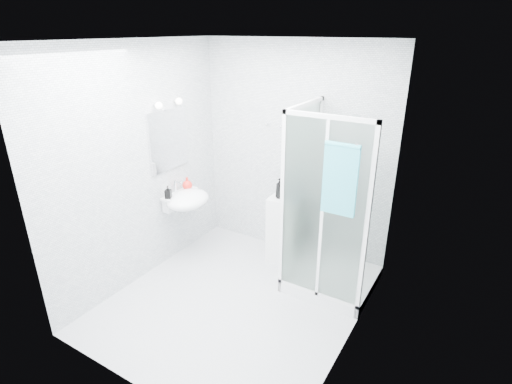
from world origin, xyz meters
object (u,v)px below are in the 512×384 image
Objects in this scene: shampoo_bottle_b at (291,191)px; shower_enclosure at (324,250)px; shampoo_bottle_a at (280,188)px; soap_dispenser_black at (168,192)px; wall_basin at (186,199)px; soap_dispenser_orange at (187,183)px; storage_cabinet at (284,229)px; hand_towel at (340,178)px.

shower_enclosure is at bearing -25.18° from shampoo_bottle_b.
shampoo_bottle_a reaches higher than soap_dispenser_black.
shampoo_bottle_a is 1.14× the size of shampoo_bottle_b.
soap_dispenser_black is (-0.09, -0.19, 0.14)m from wall_basin.
shampoo_bottle_b is (1.10, 0.57, 0.14)m from wall_basin.
soap_dispenser_orange is at bearing -174.14° from shower_enclosure.
shower_enclosure reaches higher than storage_cabinet.
hand_towel is at bearing -39.81° from shampoo_bottle_b.
wall_basin is 3.70× the size of soap_dispenser_black.
shower_enclosure is at bearing 121.05° from hand_towel.
shower_enclosure reaches higher than shampoo_bottle_a.
soap_dispenser_orange is at bearing -159.84° from shampoo_bottle_b.
shower_enclosure is 0.69m from storage_cabinet.
wall_basin is at bearing -57.78° from soap_dispenser_orange.
shampoo_bottle_b is at bearing -9.52° from storage_cabinet.
shower_enclosure is at bearing 5.86° from soap_dispenser_orange.
shampoo_bottle_b is at bearing 11.04° from shampoo_bottle_a.
storage_cabinet is 1.24× the size of hand_towel.
shower_enclosure is 9.34× the size of shampoo_bottle_b.
soap_dispenser_black is at bearing -147.48° from shampoo_bottle_b.
shower_enclosure is 13.20× the size of soap_dispenser_black.
soap_dispenser_orange is at bearing 88.57° from soap_dispenser_black.
wall_basin is at bearing -150.45° from shampoo_bottle_a.
soap_dispenser_black is (-0.01, -0.33, -0.00)m from soap_dispenser_orange.
storage_cabinet is 1.46m from soap_dispenser_black.
wall_basin is at bearing -152.86° from storage_cabinet.
soap_dispenser_orange is (-1.98, 0.22, -0.52)m from hand_towel.
soap_dispenser_black is at bearing -147.89° from storage_cabinet.
shampoo_bottle_b is at bearing 20.16° from soap_dispenser_orange.
wall_basin reaches higher than storage_cabinet.
storage_cabinet is at bearing 34.71° from soap_dispenser_black.
wall_basin is 1.25m from shampoo_bottle_b.
shower_enclosure reaches higher than soap_dispenser_black.
hand_towel is (0.87, -0.67, 1.05)m from storage_cabinet.
soap_dispenser_black is (-1.99, -0.10, -0.53)m from hand_towel.
shower_enclosure reaches higher than soap_dispenser_orange.
hand_towel is 2.74× the size of shampoo_bottle_a.
shower_enclosure is 0.89m from shampoo_bottle_a.
shampoo_bottle_b is (0.08, -0.01, 0.52)m from storage_cabinet.
shower_enclosure is at bearing 16.13° from soap_dispenser_black.
shampoo_bottle_b reaches higher than soap_dispenser_orange.
shampoo_bottle_a is at bearing 145.78° from hand_towel.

